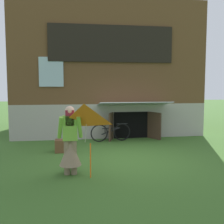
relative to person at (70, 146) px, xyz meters
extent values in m
plane|color=#386023|center=(1.60, 1.19, -0.68)|extent=(60.00, 60.00, 0.00)
cube|color=#9E998E|center=(1.60, 6.66, 0.00)|extent=(7.76, 4.94, 1.37)
cube|color=brown|center=(1.60, 6.66, 2.74)|extent=(7.76, 4.94, 4.11)
cube|color=black|center=(1.60, 4.15, 3.00)|extent=(4.78, 0.08, 1.39)
cube|color=#9EB7C6|center=(1.60, 4.17, 3.00)|extent=(4.62, 0.04, 1.27)
cube|color=#9EB7C6|center=(-0.68, 4.16, 1.92)|extent=(0.90, 0.06, 1.10)
cube|color=black|center=(2.40, 4.18, -0.16)|extent=(1.40, 0.03, 1.05)
cube|color=#3D2B1E|center=(1.55, 3.89, -0.16)|extent=(0.29, 0.68, 1.05)
cube|color=#3D2B1E|center=(3.25, 3.89, -0.16)|extent=(0.40, 0.64, 1.05)
cube|color=#999EA8|center=(2.40, 3.64, 0.73)|extent=(2.70, 1.09, 0.18)
cylinder|color=#7F6B51|center=(-0.08, 0.00, -0.27)|extent=(0.14, 0.14, 0.82)
cylinder|color=#7F6B51|center=(0.08, 0.00, -0.27)|extent=(0.14, 0.14, 0.82)
cone|color=#7F6B51|center=(0.00, 0.00, -0.15)|extent=(0.52, 0.52, 0.61)
cube|color=#72AD38|center=(0.00, 0.00, 0.43)|extent=(0.34, 0.20, 0.58)
cylinder|color=#72AD38|center=(-0.22, -0.10, 0.46)|extent=(0.17, 0.33, 0.54)
cylinder|color=#72AD38|center=(0.22, -0.10, 0.46)|extent=(0.17, 0.33, 0.54)
cube|color=maroon|center=(0.00, -0.06, 0.67)|extent=(0.20, 0.08, 0.36)
sphere|color=#D8AD8E|center=(0.00, 0.00, 0.83)|extent=(0.22, 0.22, 0.22)
pyramid|color=orange|center=(0.30, -0.52, 0.64)|extent=(0.95, 0.74, 0.58)
cylinder|color=beige|center=(0.35, -0.25, 0.33)|extent=(0.01, 0.54, 0.51)
cylinder|color=orange|center=(0.45, -0.30, -0.29)|extent=(0.03, 0.03, 0.79)
torus|color=black|center=(1.94, 3.72, -0.36)|extent=(0.66, 0.12, 0.66)
torus|color=black|center=(1.06, 3.62, -0.36)|extent=(0.66, 0.12, 0.66)
cylinder|color=black|center=(1.50, 3.67, -0.19)|extent=(0.66, 0.11, 0.04)
cylinder|color=black|center=(1.50, 3.67, -0.29)|extent=(0.73, 0.12, 0.27)
cylinder|color=black|center=(1.28, 3.64, -0.19)|extent=(0.04, 0.04, 0.37)
cube|color=black|center=(1.28, 3.64, 0.00)|extent=(0.20, 0.08, 0.05)
cylinder|color=black|center=(1.94, 3.72, -0.03)|extent=(0.44, 0.08, 0.03)
cube|color=brown|center=(-0.27, 2.25, -0.49)|extent=(0.42, 0.36, 0.39)
camera|label=1|loc=(0.02, -6.36, 1.41)|focal=43.84mm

